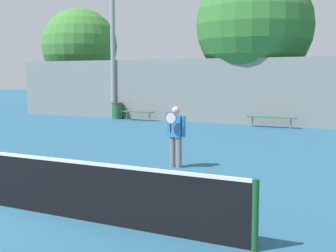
% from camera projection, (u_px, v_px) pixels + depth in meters
% --- Properties ---
extents(tennis_player, '(0.53, 0.40, 1.52)m').
position_uv_depth(tennis_player, '(176.00, 134.00, 11.59)').
color(tennis_player, slate).
rests_on(tennis_player, ground_plane).
extents(bench_courtside_near, '(1.73, 0.40, 0.47)m').
position_uv_depth(bench_courtside_near, '(138.00, 112.00, 23.69)').
color(bench_courtside_near, '#28663D').
rests_on(bench_courtside_near, ground_plane).
extents(bench_courtside_far, '(2.14, 0.40, 0.47)m').
position_uv_depth(bench_courtside_far, '(271.00, 118.00, 20.52)').
color(bench_courtside_far, '#28663D').
rests_on(bench_courtside_far, ground_plane).
extents(light_pole_near_left, '(0.90, 0.60, 8.77)m').
position_uv_depth(light_pole_near_left, '(113.00, 20.00, 24.50)').
color(light_pole_near_left, '#939399').
rests_on(light_pole_near_left, ground_plane).
extents(trash_bin, '(0.60, 0.60, 0.85)m').
position_uv_depth(trash_bin, '(117.00, 111.00, 24.61)').
color(trash_bin, '#235B33').
rests_on(trash_bin, ground_plane).
extents(back_fence, '(27.16, 0.06, 3.09)m').
position_uv_depth(back_fence, '(246.00, 91.00, 21.60)').
color(back_fence, gray).
rests_on(back_fence, ground_plane).
extents(tree_green_broad, '(5.83, 5.83, 7.67)m').
position_uv_depth(tree_green_broad, '(255.00, 26.00, 23.23)').
color(tree_green_broad, brown).
rests_on(tree_green_broad, ground_plane).
extents(tree_dark_dense, '(4.68, 4.68, 6.46)m').
position_uv_depth(tree_dark_dense, '(80.00, 46.00, 29.24)').
color(tree_dark_dense, brown).
rests_on(tree_dark_dense, ground_plane).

